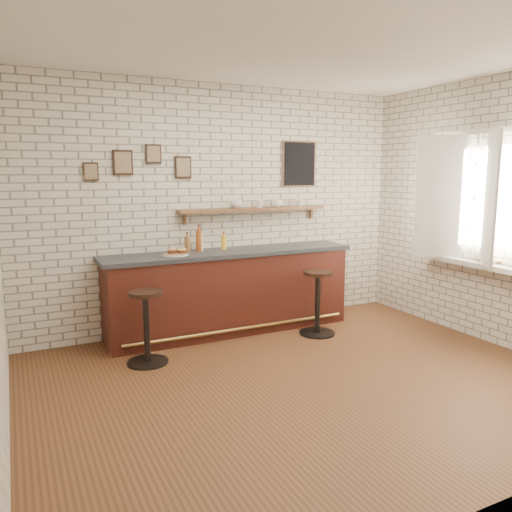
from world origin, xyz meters
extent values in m
plane|color=brown|center=(0.00, 0.00, 0.00)|extent=(5.00, 5.00, 0.00)
cube|color=#441912|center=(-0.02, 1.70, 0.48)|extent=(3.00, 0.58, 0.96)
cube|color=#2D333A|center=(-0.02, 1.70, 0.98)|extent=(3.10, 0.62, 0.05)
cylinder|color=olive|center=(-0.02, 1.38, 0.12)|extent=(2.79, 0.04, 0.04)
cylinder|color=white|center=(-0.71, 1.65, 1.02)|extent=(0.28, 0.28, 0.01)
cylinder|color=gold|center=(-0.65, 1.67, 1.02)|extent=(0.05, 0.05, 0.00)
cylinder|color=gold|center=(-0.68, 1.64, 1.02)|extent=(0.05, 0.05, 0.00)
cylinder|color=gold|center=(-0.82, 1.72, 1.02)|extent=(0.06, 0.06, 0.00)
cylinder|color=gold|center=(-0.67, 1.70, 1.02)|extent=(0.06, 0.06, 0.00)
cylinder|color=gold|center=(-0.82, 1.61, 1.02)|extent=(0.06, 0.06, 0.00)
cylinder|color=gold|center=(-0.65, 1.66, 1.02)|extent=(0.04, 0.04, 0.00)
cylinder|color=gold|center=(-0.72, 1.59, 1.02)|extent=(0.05, 0.05, 0.00)
cylinder|color=gold|center=(-0.82, 1.59, 1.02)|extent=(0.04, 0.04, 0.00)
cylinder|color=gold|center=(-0.87, 1.67, 1.02)|extent=(0.05, 0.05, 0.00)
cylinder|color=gold|center=(-0.68, 1.61, 1.02)|extent=(0.06, 0.06, 0.00)
cylinder|color=gold|center=(-0.81, 1.67, 1.02)|extent=(0.04, 0.04, 0.00)
cylinder|color=gold|center=(-0.69, 1.63, 1.02)|extent=(0.05, 0.05, 0.00)
cylinder|color=gold|center=(-0.65, 1.68, 1.02)|extent=(0.05, 0.05, 0.00)
cylinder|color=gold|center=(-0.68, 1.64, 1.02)|extent=(0.05, 0.05, 0.00)
cylinder|color=brown|center=(-0.52, 1.83, 1.10)|extent=(0.07, 0.07, 0.18)
cylinder|color=brown|center=(-0.52, 1.83, 1.21)|extent=(0.03, 0.03, 0.04)
cylinder|color=black|center=(-0.52, 1.83, 1.24)|extent=(0.03, 0.03, 0.01)
cylinder|color=beige|center=(-0.35, 1.83, 1.11)|extent=(0.07, 0.07, 0.21)
cylinder|color=beige|center=(-0.35, 1.83, 1.24)|extent=(0.02, 0.02, 0.05)
cylinder|color=black|center=(-0.35, 1.83, 1.27)|extent=(0.03, 0.03, 0.01)
cylinder|color=#A04919|center=(-0.37, 1.83, 1.14)|extent=(0.08, 0.08, 0.25)
cylinder|color=#A04919|center=(-0.37, 1.83, 1.29)|extent=(0.03, 0.03, 0.06)
cylinder|color=black|center=(-0.37, 1.83, 1.32)|extent=(0.03, 0.03, 0.01)
cylinder|color=yellow|center=(-0.05, 1.83, 1.10)|extent=(0.07, 0.07, 0.17)
cylinder|color=yellow|center=(-0.05, 1.83, 1.20)|extent=(0.03, 0.03, 0.03)
cylinder|color=maroon|center=(-0.05, 1.83, 1.22)|extent=(0.04, 0.04, 0.01)
cylinder|color=black|center=(-1.21, 1.11, 0.01)|extent=(0.42, 0.42, 0.02)
cylinder|color=black|center=(-1.21, 1.11, 0.37)|extent=(0.06, 0.06, 0.70)
cylinder|color=black|center=(-1.21, 1.11, 0.74)|extent=(0.42, 0.42, 0.04)
cylinder|color=black|center=(0.87, 1.13, 0.01)|extent=(0.43, 0.43, 0.02)
cylinder|color=black|center=(0.87, 1.13, 0.38)|extent=(0.06, 0.06, 0.71)
cylinder|color=black|center=(0.87, 1.13, 0.76)|extent=(0.43, 0.43, 0.04)
cube|color=brown|center=(0.40, 1.90, 1.48)|extent=(2.00, 0.18, 0.04)
cube|color=brown|center=(-0.50, 1.97, 1.40)|extent=(0.03, 0.04, 0.16)
cube|color=brown|center=(1.30, 1.97, 1.40)|extent=(0.03, 0.04, 0.16)
imported|color=white|center=(0.16, 1.90, 1.55)|extent=(0.13, 0.13, 0.10)
imported|color=white|center=(0.48, 1.90, 1.55)|extent=(0.16, 0.16, 0.10)
imported|color=white|center=(0.74, 1.90, 1.54)|extent=(0.15, 0.15, 0.09)
imported|color=white|center=(1.07, 1.90, 1.54)|extent=(0.13, 0.13, 0.09)
cube|color=black|center=(-1.20, 1.98, 2.05)|extent=(0.22, 0.02, 0.28)
cube|color=black|center=(-0.85, 1.98, 2.15)|extent=(0.18, 0.02, 0.22)
cube|color=black|center=(-0.50, 1.98, 2.00)|extent=(0.20, 0.02, 0.26)
cube|color=black|center=(-1.55, 1.98, 1.95)|extent=(0.16, 0.02, 0.20)
cube|color=black|center=(1.10, 1.98, 2.05)|extent=(0.46, 0.02, 0.56)
cube|color=white|center=(2.40, 0.30, 0.90)|extent=(0.20, 1.35, 0.06)
cube|color=white|center=(2.47, 0.30, 2.40)|extent=(0.05, 1.30, 0.06)
cube|color=white|center=(2.47, 0.30, 0.90)|extent=(0.05, 1.30, 0.06)
cube|color=white|center=(2.47, 0.90, 1.65)|extent=(0.05, 0.06, 1.50)
cube|color=white|center=(2.32, 0.00, 1.65)|extent=(0.40, 0.46, 1.46)
cube|color=white|center=(2.32, 0.60, 1.65)|extent=(0.40, 0.46, 1.46)
imported|color=tan|center=(2.38, 0.06, 0.94)|extent=(0.20, 0.25, 0.02)
imported|color=tan|center=(2.38, 0.07, 0.96)|extent=(0.24, 0.28, 0.02)
camera|label=1|loc=(-2.38, -3.77, 1.94)|focal=35.00mm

